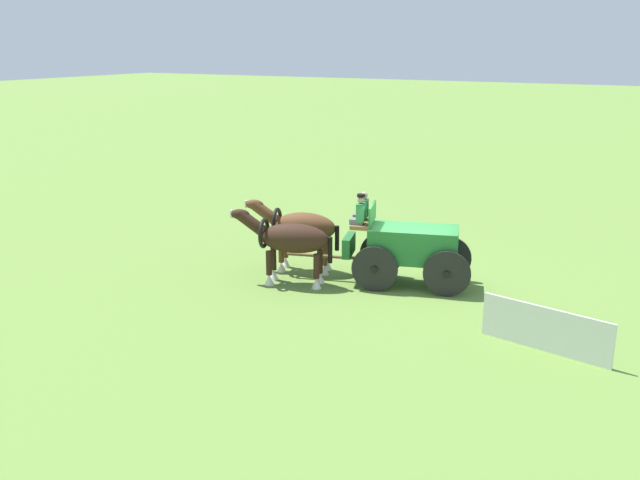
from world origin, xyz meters
TOP-DOWN VIEW (x-y plane):
  - ground_plane at (0.00, 0.00)m, footprint 220.00×220.00m
  - show_wagon at (0.16, 0.05)m, footprint 5.66×2.54m
  - draft_horse_near at (3.32, 1.65)m, footprint 3.07×1.45m
  - draft_horse_off at (3.68, 0.40)m, footprint 3.00×1.47m
  - sponsor_banner at (-4.46, 2.83)m, footprint 3.15×0.68m

SIDE VIEW (x-z plane):
  - ground_plane at x=0.00m, z-range 0.00..0.00m
  - sponsor_banner at x=-4.46m, z-range 0.00..1.10m
  - show_wagon at x=0.16m, z-range -0.16..2.66m
  - draft_horse_near at x=3.32m, z-range 0.26..2.51m
  - draft_horse_off at x=3.68m, z-range 0.26..2.53m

